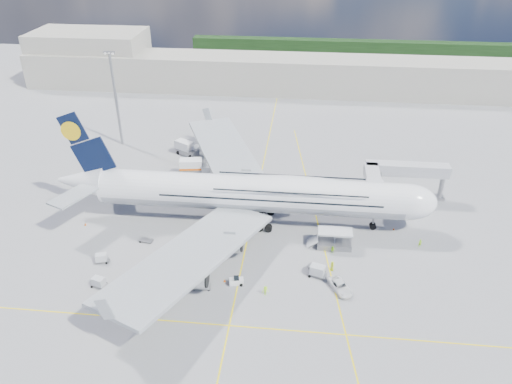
# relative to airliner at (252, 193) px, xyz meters

# --- Properties ---
(ground) EXTENTS (300.00, 300.00, 0.00)m
(ground) POSITION_rel_airliner_xyz_m (-0.26, -10.00, -6.87)
(ground) COLOR gray
(ground) RESTS_ON ground
(taxi_line_main) EXTENTS (0.25, 220.00, 0.01)m
(taxi_line_main) POSITION_rel_airliner_xyz_m (-0.26, -10.00, -6.86)
(taxi_line_main) COLOR yellow
(taxi_line_main) RESTS_ON ground
(taxi_line_cross) EXTENTS (120.00, 0.25, 0.01)m
(taxi_line_cross) POSITION_rel_airliner_xyz_m (-0.26, -30.00, -6.86)
(taxi_line_cross) COLOR yellow
(taxi_line_cross) RESTS_ON ground
(taxi_line_diag) EXTENTS (14.16, 99.06, 0.01)m
(taxi_line_diag) POSITION_rel_airliner_xyz_m (13.74, -0.00, -6.86)
(taxi_line_diag) COLOR yellow
(taxi_line_diag) RESTS_ON ground
(airliner) EXTENTS (77.26, 79.15, 23.71)m
(airliner) POSITION_rel_airliner_xyz_m (0.00, 0.00, 0.00)
(airliner) COLOR white
(airliner) RESTS_ON ground
(jet_bridge) EXTENTS (18.80, 12.10, 8.50)m
(jet_bridge) POSITION_rel_airliner_xyz_m (29.55, 10.94, -0.02)
(jet_bridge) COLOR #B7B7BC
(jet_bridge) RESTS_ON ground
(cargo_loader) EXTENTS (8.53, 3.20, 3.67)m
(cargo_loader) POSITION_rel_airliner_xyz_m (16.56, -7.11, -5.62)
(cargo_loader) COLOR silver
(cargo_loader) RESTS_ON ground
(light_mast) EXTENTS (3.00, 0.70, 25.50)m
(light_mast) POSITION_rel_airliner_xyz_m (-40.26, 35.00, 6.34)
(light_mast) COLOR gray
(light_mast) RESTS_ON ground
(terminal) EXTENTS (180.00, 16.00, 12.00)m
(terminal) POSITION_rel_airliner_xyz_m (-0.26, 85.00, -0.87)
(terminal) COLOR #B2AD9E
(terminal) RESTS_ON ground
(hangar) EXTENTS (40.00, 22.00, 18.00)m
(hangar) POSITION_rel_airliner_xyz_m (-70.26, 90.00, 2.13)
(hangar) COLOR #B2AD9E
(hangar) RESTS_ON ground
(tree_line) EXTENTS (160.00, 6.00, 8.00)m
(tree_line) POSITION_rel_airliner_xyz_m (39.74, 130.00, -2.87)
(tree_line) COLOR #193814
(tree_line) RESTS_ON ground
(dolly_row_a) EXTENTS (3.11, 2.21, 1.78)m
(dolly_row_a) POSITION_rel_airliner_xyz_m (-24.16, -23.14, -5.91)
(dolly_row_a) COLOR gray
(dolly_row_a) RESTS_ON ground
(dolly_row_b) EXTENTS (2.86, 1.92, 0.38)m
(dolly_row_b) POSITION_rel_airliner_xyz_m (-19.98, -9.38, -6.57)
(dolly_row_b) COLOR gray
(dolly_row_b) RESTS_ON ground
(dolly_row_c) EXTENTS (3.29, 1.92, 2.01)m
(dolly_row_c) POSITION_rel_airliner_xyz_m (-6.28, -21.70, -5.79)
(dolly_row_c) COLOR gray
(dolly_row_c) RESTS_ON ground
(dolly_back) EXTENTS (2.97, 2.13, 1.69)m
(dolly_back) POSITION_rel_airliner_xyz_m (-26.25, -16.50, -5.96)
(dolly_back) COLOR gray
(dolly_back) RESTS_ON ground
(dolly_nose_far) EXTENTS (3.76, 2.71, 2.15)m
(dolly_nose_far) POSITION_rel_airliner_xyz_m (13.49, -16.25, -5.71)
(dolly_nose_far) COLOR gray
(dolly_nose_far) RESTS_ON ground
(dolly_nose_near) EXTENTS (3.27, 2.57, 0.42)m
(dolly_nose_near) POSITION_rel_airliner_xyz_m (13.32, -14.21, -6.54)
(dolly_nose_near) COLOR gray
(dolly_nose_near) RESTS_ON ground
(baggage_tug) EXTENTS (2.65, 1.63, 1.54)m
(baggage_tug) POSITION_rel_airliner_xyz_m (-0.50, -20.08, -6.19)
(baggage_tug) COLOR white
(baggage_tug) RESTS_ON ground
(catering_truck_inner) EXTENTS (7.84, 3.78, 4.50)m
(catering_truck_inner) POSITION_rel_airliner_xyz_m (-16.25, 18.35, -4.74)
(catering_truck_inner) COLOR gray
(catering_truck_inner) RESTS_ON ground
(catering_truck_outer) EXTENTS (7.18, 5.26, 3.95)m
(catering_truck_outer) POSITION_rel_airliner_xyz_m (-20.70, 29.88, -5.03)
(catering_truck_outer) COLOR gray
(catering_truck_outer) RESTS_ON ground
(service_van) EXTENTS (4.75, 6.06, 1.53)m
(service_van) POSITION_rel_airliner_xyz_m (17.39, -19.70, -6.10)
(service_van) COLOR white
(service_van) RESTS_ON ground
(crew_nose) EXTENTS (0.68, 0.51, 1.69)m
(crew_nose) POSITION_rel_airliner_xyz_m (33.23, -5.39, -6.02)
(crew_nose) COLOR #9FEB18
(crew_nose) RESTS_ON ground
(crew_loader) EXTENTS (0.98, 0.93, 1.60)m
(crew_loader) POSITION_rel_airliner_xyz_m (16.38, -9.27, -6.07)
(crew_loader) COLOR #9BE918
(crew_loader) RESTS_ON ground
(crew_wing) EXTENTS (0.49, 0.96, 1.57)m
(crew_wing) POSITION_rel_airliner_xyz_m (-11.00, -13.42, -6.08)
(crew_wing) COLOR #C4FF1A
(crew_wing) RESTS_ON ground
(crew_van) EXTENTS (1.10, 1.13, 1.96)m
(crew_van) POSITION_rel_airliner_xyz_m (16.14, -14.47, -5.89)
(crew_van) COLOR #C7DE17
(crew_van) RESTS_ON ground
(crew_tug) EXTENTS (1.35, 1.03, 1.84)m
(crew_tug) POSITION_rel_airliner_xyz_m (4.76, -22.30, -5.95)
(crew_tug) COLOR #9DE918
(crew_tug) RESTS_ON ground
(cone_nose) EXTENTS (0.38, 0.38, 0.49)m
(cone_nose) POSITION_rel_airliner_xyz_m (29.02, -0.06, -6.63)
(cone_nose) COLOR #ED5E0C
(cone_nose) RESTS_ON ground
(cone_wing_left_inner) EXTENTS (0.38, 0.38, 0.48)m
(cone_wing_left_inner) POSITION_rel_airliner_xyz_m (-1.24, 12.00, -6.64)
(cone_wing_left_inner) COLOR #ED5E0C
(cone_wing_left_inner) RESTS_ON ground
(cone_wing_left_outer) EXTENTS (0.38, 0.38, 0.49)m
(cone_wing_left_outer) POSITION_rel_airliner_xyz_m (-5.47, 23.63, -6.63)
(cone_wing_left_outer) COLOR #ED5E0C
(cone_wing_left_outer) RESTS_ON ground
(cone_wing_right_inner) EXTENTS (0.42, 0.42, 0.53)m
(cone_wing_right_inner) POSITION_rel_airliner_xyz_m (-2.69, -19.64, -6.61)
(cone_wing_right_inner) COLOR #ED5E0C
(cone_wing_right_inner) RESTS_ON ground
(cone_wing_right_outer) EXTENTS (0.49, 0.49, 0.63)m
(cone_wing_right_outer) POSITION_rel_airliner_xyz_m (-19.81, -20.02, -6.56)
(cone_wing_right_outer) COLOR #ED5E0C
(cone_wing_right_outer) RESTS_ON ground
(cone_tail) EXTENTS (0.45, 0.45, 0.57)m
(cone_tail) POSITION_rel_airliner_xyz_m (-34.17, -5.11, -6.59)
(cone_tail) COLOR #ED5E0C
(cone_tail) RESTS_ON ground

